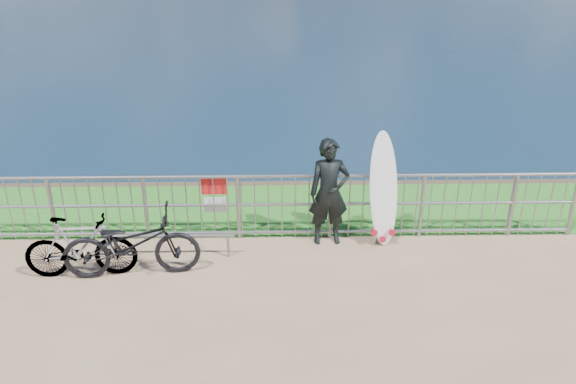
{
  "coord_description": "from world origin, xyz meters",
  "views": [
    {
      "loc": [
        0.14,
        -6.66,
        4.44
      ],
      "look_at": [
        0.3,
        1.2,
        1.0
      ],
      "focal_mm": 35.0,
      "sensor_mm": 36.0,
      "label": 1
    }
  ],
  "objects_px": {
    "surfer": "(329,192)",
    "bicycle_far": "(80,247)",
    "bicycle_near": "(131,244)",
    "surfboard": "(383,194)"
  },
  "relations": [
    {
      "from": "surfer",
      "to": "bicycle_near",
      "type": "bearing_deg",
      "value": -166.66
    },
    {
      "from": "bicycle_far",
      "to": "surfboard",
      "type": "bearing_deg",
      "value": -81.9
    },
    {
      "from": "surfer",
      "to": "bicycle_far",
      "type": "height_order",
      "value": "surfer"
    },
    {
      "from": "surfer",
      "to": "bicycle_far",
      "type": "distance_m",
      "value": 3.82
    },
    {
      "from": "surfer",
      "to": "bicycle_far",
      "type": "xyz_separation_m",
      "value": [
        -3.67,
        -0.97,
        -0.4
      ]
    },
    {
      "from": "surfboard",
      "to": "bicycle_near",
      "type": "height_order",
      "value": "surfboard"
    },
    {
      "from": "surfer",
      "to": "surfboard",
      "type": "height_order",
      "value": "surfboard"
    },
    {
      "from": "bicycle_far",
      "to": "bicycle_near",
      "type": "bearing_deg",
      "value": -92.66
    },
    {
      "from": "surfer",
      "to": "surfboard",
      "type": "relative_size",
      "value": 0.94
    },
    {
      "from": "surfboard",
      "to": "bicycle_far",
      "type": "relative_size",
      "value": 1.16
    }
  ]
}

